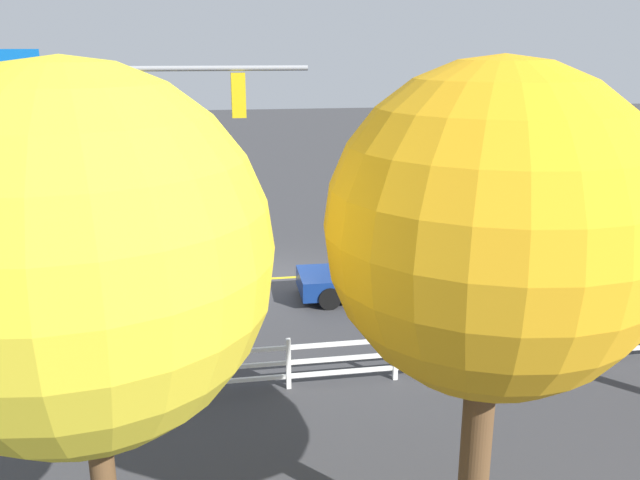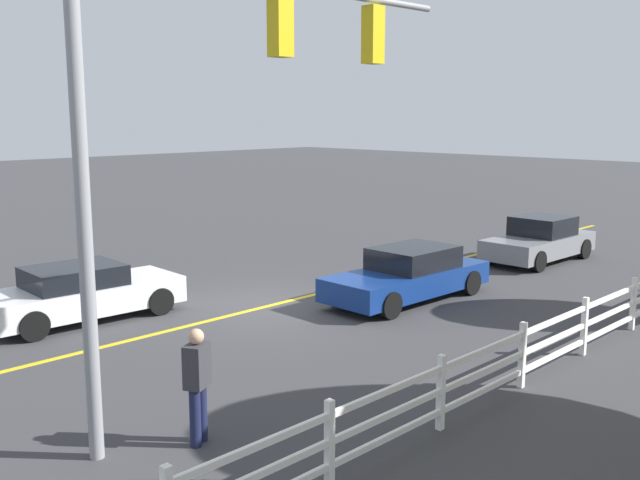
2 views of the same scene
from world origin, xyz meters
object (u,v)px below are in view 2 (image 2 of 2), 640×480
(car_1, at_px, (82,293))
(pedestrian, at_px, (197,381))
(car_2, at_px, (539,241))
(car_0, at_px, (409,275))

(car_1, xyz_separation_m, pedestrian, (1.87, 7.00, 0.30))
(car_1, height_order, car_2, car_2)
(car_2, distance_m, pedestrian, 15.57)
(pedestrian, bearing_deg, car_2, 73.17)
(car_0, height_order, pedestrian, pedestrian)
(car_0, distance_m, car_2, 6.77)
(pedestrian, bearing_deg, car_0, 80.99)
(car_2, height_order, pedestrian, pedestrian)
(car_0, distance_m, car_1, 7.83)
(car_1, relative_size, car_2, 1.03)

